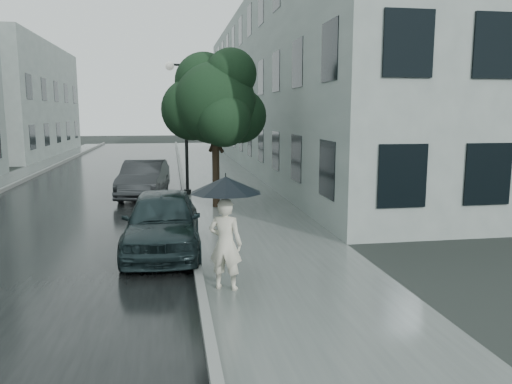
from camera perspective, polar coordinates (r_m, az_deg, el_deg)
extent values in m
plane|color=black|center=(10.04, 2.40, -8.72)|extent=(120.00, 120.00, 0.00)
cube|color=slate|center=(21.68, -3.55, 0.93)|extent=(3.50, 60.00, 0.01)
cube|color=slate|center=(21.56, -8.38, 1.00)|extent=(0.15, 60.00, 0.15)
cube|color=black|center=(21.78, -17.62, 0.55)|extent=(6.85, 60.00, 0.00)
cube|color=slate|center=(22.53, -26.47, 0.49)|extent=(0.15, 60.00, 0.15)
cube|color=#929F99|center=(29.84, 5.07, 11.79)|extent=(7.00, 36.00, 9.00)
cube|color=black|center=(29.16, -1.70, 11.88)|extent=(0.08, 32.40, 7.20)
cube|color=#929F99|center=(41.09, -26.68, 9.42)|extent=(7.00, 18.00, 8.00)
cube|color=black|center=(40.23, -21.87, 9.76)|extent=(0.08, 16.20, 6.40)
imported|color=beige|center=(8.69, -3.51, -5.94)|extent=(0.70, 0.59, 1.62)
cylinder|color=black|center=(8.53, -3.46, -2.46)|extent=(0.02, 0.02, 0.71)
cone|color=black|center=(8.44, -3.49, 0.84)|extent=(1.37, 1.37, 0.28)
cylinder|color=black|center=(8.42, -3.50, 1.91)|extent=(0.02, 0.02, 0.08)
cylinder|color=black|center=(8.61, -3.43, -4.97)|extent=(0.03, 0.03, 0.06)
cylinder|color=#332619|center=(16.29, -4.61, 2.39)|extent=(0.24, 0.24, 2.35)
sphere|color=#18341B|center=(16.19, -4.71, 10.08)|extent=(2.61, 2.61, 2.61)
sphere|color=#18341B|center=(16.57, -1.96, 8.68)|extent=(1.80, 1.80, 1.80)
sphere|color=#18341B|center=(16.54, -7.29, 9.34)|extent=(2.01, 2.01, 2.01)
sphere|color=#18341B|center=(15.50, -3.72, 8.26)|extent=(1.70, 1.70, 1.70)
sphere|color=#18341B|center=(16.79, -5.96, 12.44)|extent=(1.91, 1.91, 1.91)
sphere|color=#18341B|center=(16.09, -2.88, 13.32)|extent=(1.62, 1.62, 1.62)
cylinder|color=black|center=(18.82, -7.98, 6.92)|extent=(0.12, 0.12, 4.78)
cylinder|color=black|center=(19.04, -7.83, 0.02)|extent=(0.28, 0.28, 0.20)
cylinder|color=black|center=(18.85, -8.91, 14.17)|extent=(0.51, 0.15, 0.08)
sphere|color=silver|center=(18.80, -9.84, 14.01)|extent=(0.32, 0.32, 0.32)
imported|color=black|center=(11.22, -10.64, -3.28)|extent=(1.74, 4.09, 1.38)
imported|color=#242629|center=(18.72, -12.69, 1.50)|extent=(1.85, 4.18, 1.33)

